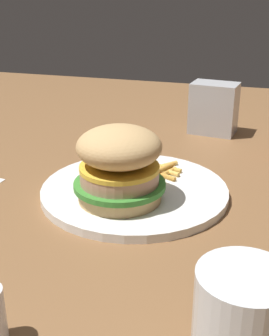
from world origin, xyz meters
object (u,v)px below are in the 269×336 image
object	(u,v)px
plate	(135,191)
sandwich	(119,164)
fries_pile	(160,169)
napkin_dispenser	(214,108)

from	to	relation	value
plate	sandwich	size ratio (longest dim) A/B	2.16
plate	sandwich	bearing A→B (deg)	-11.36
sandwich	fries_pile	size ratio (longest dim) A/B	1.45
fries_pile	sandwich	bearing A→B (deg)	-16.51
plate	fries_pile	bearing A→B (deg)	160.25
plate	napkin_dispenser	world-z (taller)	napkin_dispenser
plate	fries_pile	xyz separation A→B (m)	(-0.06, 0.02, 0.01)
fries_pile	napkin_dispenser	xyz separation A→B (m)	(-0.26, 0.05, 0.03)
plate	napkin_dispenser	size ratio (longest dim) A/B	2.66
napkin_dispenser	fries_pile	bearing A→B (deg)	86.45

